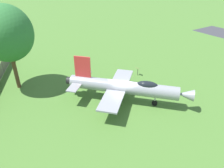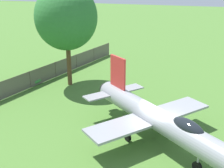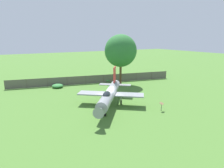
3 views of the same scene
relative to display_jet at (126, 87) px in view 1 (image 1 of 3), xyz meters
The scene contains 4 objects.
ground_plane 1.86m from the display_jet, 128.64° to the right, with size 200.00×200.00×0.00m, color #47722D.
display_jet is the anchor object (origin of this frame).
shade_tree 14.28m from the display_jet, 128.49° to the right, with size 6.33×5.79×9.87m.
info_plaque 6.94m from the display_jet, 138.07° to the left, with size 0.70×0.59×1.14m.
Camera 1 is at (17.44, -9.27, 13.03)m, focal length 33.91 mm.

